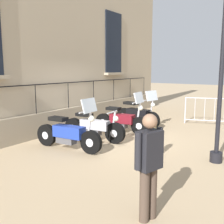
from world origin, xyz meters
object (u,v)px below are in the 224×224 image
object	(u,v)px
crowd_barrier	(210,110)
motorcycle_silver	(94,128)
pedestrian_standing	(149,162)
bollard	(152,139)
motorcycle_black	(138,115)
motorcycle_blue	(69,134)
motorcycle_maroon	(122,120)

from	to	relation	value
crowd_barrier	motorcycle_silver	bearing A→B (deg)	-118.18
pedestrian_standing	motorcycle_silver	bearing A→B (deg)	137.53
crowd_barrier	bollard	world-z (taller)	crowd_barrier
crowd_barrier	bollard	xyz separation A→B (m)	(-0.07, -4.98, -0.05)
motorcycle_silver	motorcycle_black	distance (m)	2.54
motorcycle_black	bollard	size ratio (longest dim) A/B	1.95
motorcycle_blue	pedestrian_standing	distance (m)	3.81
crowd_barrier	motorcycle_maroon	bearing A→B (deg)	-125.00
motorcycle_maroon	motorcycle_black	size ratio (longest dim) A/B	1.00
motorcycle_silver	crowd_barrier	distance (m)	4.92
motorcycle_silver	bollard	size ratio (longest dim) A/B	2.07
motorcycle_blue	motorcycle_black	bearing A→B (deg)	88.30
bollard	pedestrian_standing	world-z (taller)	pedestrian_standing
motorcycle_blue	bollard	bearing A→B (deg)	12.45
bollard	pedestrian_standing	xyz separation A→B (m)	(1.06, -2.38, 0.35)
motorcycle_silver	crowd_barrier	size ratio (longest dim) A/B	1.19
bollard	pedestrian_standing	size ratio (longest dim) A/B	0.66
motorcycle_blue	motorcycle_black	xyz separation A→B (m)	(0.11, 3.68, 0.00)
crowd_barrier	pedestrian_standing	distance (m)	7.43
pedestrian_standing	motorcycle_blue	bearing A→B (deg)	150.09
bollard	motorcycle_blue	bearing A→B (deg)	-167.55
crowd_barrier	pedestrian_standing	xyz separation A→B (m)	(0.99, -7.36, 0.30)
motorcycle_blue	motorcycle_silver	xyz separation A→B (m)	(-0.03, 1.14, -0.05)
motorcycle_black	crowd_barrier	size ratio (longest dim) A/B	1.12
motorcycle_black	crowd_barrier	world-z (taller)	motorcycle_black
motorcycle_silver	motorcycle_blue	bearing A→B (deg)	-88.45
motorcycle_maroon	motorcycle_black	xyz separation A→B (m)	(-0.06, 1.24, 0.00)
motorcycle_black	crowd_barrier	distance (m)	2.83
motorcycle_blue	motorcycle_silver	bearing A→B (deg)	91.55
motorcycle_maroon	motorcycle_black	world-z (taller)	motorcycle_maroon
motorcycle_black	pedestrian_standing	distance (m)	6.42
motorcycle_blue	crowd_barrier	bearing A→B (deg)	67.30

